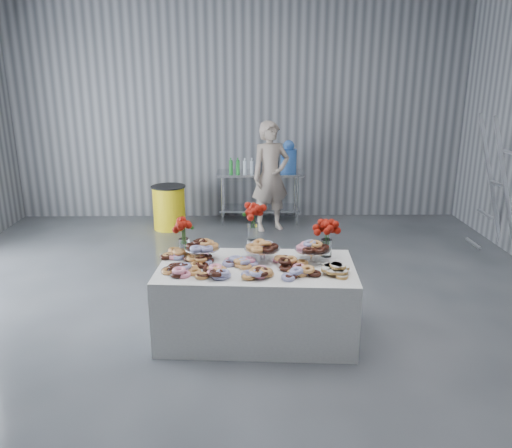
{
  "coord_description": "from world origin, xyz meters",
  "views": [
    {
      "loc": [
        0.14,
        -4.5,
        2.53
      ],
      "look_at": [
        0.23,
        0.57,
        1.01
      ],
      "focal_mm": 35.0,
      "sensor_mm": 36.0,
      "label": 1
    }
  ],
  "objects": [
    {
      "name": "prep_table",
      "position": [
        0.35,
        4.1,
        0.62
      ],
      "size": [
        1.5,
        0.6,
        0.9
      ],
      "color": "silver",
      "rests_on": "ground"
    },
    {
      "name": "bouquet_right",
      "position": [
        0.94,
        0.28,
        1.05
      ],
      "size": [
        0.26,
        0.26,
        0.42
      ],
      "color": "white",
      "rests_on": "display_table"
    },
    {
      "name": "trash_barrel",
      "position": [
        -1.19,
        3.71,
        0.37
      ],
      "size": [
        0.58,
        0.58,
        0.74
      ],
      "rotation": [
        0.0,
        0.0,
        0.02
      ],
      "color": "yellow",
      "rests_on": "ground"
    },
    {
      "name": "cake_stand_right",
      "position": [
        0.78,
        0.14,
        0.89
      ],
      "size": [
        0.36,
        0.36,
        0.17
      ],
      "color": "silver",
      "rests_on": "display_table"
    },
    {
      "name": "bouquet_left",
      "position": [
        -0.51,
        0.32,
        1.05
      ],
      "size": [
        0.26,
        0.26,
        0.42
      ],
      "color": "white",
      "rests_on": "display_table"
    },
    {
      "name": "bouquet_center",
      "position": [
        0.2,
        0.38,
        1.13
      ],
      "size": [
        0.26,
        0.26,
        0.57
      ],
      "color": "silver",
      "rests_on": "display_table"
    },
    {
      "name": "drink_bottles",
      "position": [
        0.03,
        4.0,
        1.04
      ],
      "size": [
        0.54,
        0.08,
        0.27
      ],
      "primitive_type": null,
      "color": "#268C33",
      "rests_on": "prep_table"
    },
    {
      "name": "stepladder",
      "position": [
        3.75,
        2.48,
        1.02
      ],
      "size": [
        0.79,
        0.51,
        2.03
      ],
      "primitive_type": null,
      "rotation": [
        0.0,
        -0.28,
        0.0
      ],
      "color": "silver",
      "rests_on": "ground"
    },
    {
      "name": "cake_stand_mid",
      "position": [
        0.28,
        0.17,
        0.89
      ],
      "size": [
        0.36,
        0.36,
        0.17
      ],
      "color": "silver",
      "rests_on": "display_table"
    },
    {
      "name": "danish_pile",
      "position": [
        0.96,
        -0.17,
        0.81
      ],
      "size": [
        0.48,
        0.48,
        0.11
      ],
      "primitive_type": null,
      "color": "white",
      "rests_on": "display_table"
    },
    {
      "name": "cake_stand_left",
      "position": [
        -0.32,
        0.21,
        0.89
      ],
      "size": [
        0.36,
        0.36,
        0.17
      ],
      "color": "silver",
      "rests_on": "display_table"
    },
    {
      "name": "display_table",
      "position": [
        0.22,
        0.02,
        0.38
      ],
      "size": [
        1.96,
        1.12,
        0.75
      ],
      "primitive_type": "cube",
      "rotation": [
        0.0,
        0.0,
        -0.06
      ],
      "color": "white",
      "rests_on": "ground"
    },
    {
      "name": "water_jug",
      "position": [
        0.85,
        4.1,
        1.15
      ],
      "size": [
        0.28,
        0.28,
        0.55
      ],
      "color": "#4382E7",
      "rests_on": "prep_table"
    },
    {
      "name": "room_walls",
      "position": [
        -0.27,
        0.07,
        2.64
      ],
      "size": [
        8.04,
        9.04,
        4.02
      ],
      "color": "gray",
      "rests_on": "ground"
    },
    {
      "name": "donut_mounds",
      "position": [
        0.22,
        -0.03,
        0.8
      ],
      "size": [
        1.85,
        0.91,
        0.09
      ],
      "primitive_type": null,
      "rotation": [
        0.0,
        0.0,
        -0.06
      ],
      "color": "gold",
      "rests_on": "display_table"
    },
    {
      "name": "person",
      "position": [
        0.52,
        3.64,
        0.91
      ],
      "size": [
        0.78,
        0.65,
        1.82
      ],
      "primitive_type": "imported",
      "rotation": [
        0.0,
        0.0,
        0.38
      ],
      "color": "#CC8C93",
      "rests_on": "ground"
    },
    {
      "name": "ground",
      "position": [
        0.0,
        0.0,
        0.0
      ],
      "size": [
        9.0,
        9.0,
        0.0
      ],
      "primitive_type": "plane",
      "color": "#36393E",
      "rests_on": "ground"
    }
  ]
}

